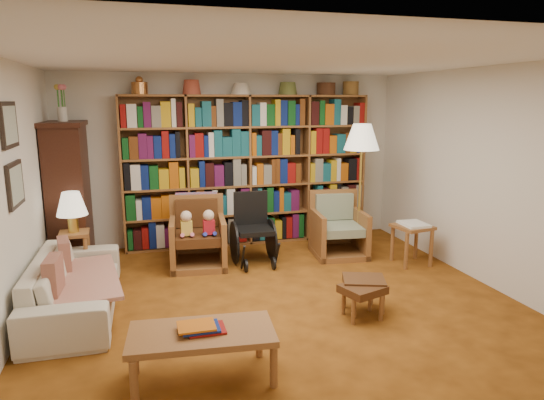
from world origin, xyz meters
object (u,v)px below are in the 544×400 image
object	(u,v)px
armchair_sage	(336,230)
floor_lamp	(362,142)
side_table_lamp	(75,247)
footstool_b	(364,284)
armchair_leather	(197,237)
coffee_table	(202,337)
sofa	(75,284)
footstool_a	(363,291)
wheelchair	(253,231)
side_table_papers	(412,232)

from	to	relation	value
armchair_sage	floor_lamp	size ratio (longest dim) A/B	0.48
side_table_lamp	footstool_b	distance (m)	3.42
armchair_leather	coffee_table	xyz separation A→B (m)	(-0.28, -2.75, -0.01)
floor_lamp	footstool_b	xyz separation A→B (m)	(-0.77, -1.76, -1.28)
sofa	footstool_a	xyz separation A→B (m)	(2.75, -0.91, -0.02)
armchair_leather	footstool_a	world-z (taller)	armchair_leather
floor_lamp	footstool_a	distance (m)	2.45
armchair_leather	wheelchair	bearing A→B (deg)	-8.88
armchair_sage	footstool_b	bearing A→B (deg)	-104.38
armchair_leather	footstool_b	bearing A→B (deg)	-52.76
side_table_lamp	wheelchair	bearing A→B (deg)	1.50
floor_lamp	footstool_b	bearing A→B (deg)	-113.55
sofa	side_table_lamp	bearing A→B (deg)	6.56
sofa	floor_lamp	xyz separation A→B (m)	(3.60, 0.99, 1.28)
side_table_lamp	wheelchair	world-z (taller)	wheelchair
floor_lamp	footstool_b	world-z (taller)	floor_lamp
side_table_papers	footstool_b	bearing A→B (deg)	-136.80
sofa	armchair_leather	bearing A→B (deg)	-49.45
side_table_papers	footstool_b	distance (m)	1.73
armchair_leather	floor_lamp	world-z (taller)	floor_lamp
footstool_b	armchair_sage	bearing A→B (deg)	75.62
side_table_lamp	wheelchair	xyz separation A→B (m)	(2.20, 0.06, 0.02)
armchair_sage	footstool_b	world-z (taller)	armchair_sage
armchair_sage	side_table_papers	xyz separation A→B (m)	(0.78, -0.68, 0.10)
wheelchair	footstool_b	distance (m)	1.96
side_table_papers	armchair_sage	bearing A→B (deg)	138.99
sofa	side_table_papers	bearing A→B (deg)	-83.63
footstool_b	floor_lamp	bearing A→B (deg)	66.45
footstool_b	coffee_table	xyz separation A→B (m)	(-1.75, -0.83, 0.07)
sofa	footstool_b	bearing A→B (deg)	-104.64
side_table_lamp	footstool_a	bearing A→B (deg)	-33.48
footstool_b	side_table_papers	bearing A→B (deg)	43.20
floor_lamp	coffee_table	size ratio (longest dim) A/B	1.59
sofa	wheelchair	bearing A→B (deg)	-63.14
footstool_a	footstool_b	distance (m)	0.16
footstool_a	sofa	bearing A→B (deg)	161.65
wheelchair	footstool_b	bearing A→B (deg)	-67.93
armchair_leather	coffee_table	size ratio (longest dim) A/B	0.80
sofa	side_table_lamp	distance (m)	0.99
wheelchair	floor_lamp	xyz separation A→B (m)	(1.50, -0.04, 1.14)
floor_lamp	side_table_papers	xyz separation A→B (m)	(0.49, -0.58, -1.13)
sofa	floor_lamp	world-z (taller)	floor_lamp
armchair_leather	wheelchair	world-z (taller)	wheelchair
footstool_b	coffee_table	size ratio (longest dim) A/B	0.45
armchair_leather	armchair_sage	xyz separation A→B (m)	(1.94, -0.06, -0.04)
side_table_lamp	footstool_b	bearing A→B (deg)	-30.84
wheelchair	sofa	bearing A→B (deg)	-153.84
side_table_lamp	coffee_table	world-z (taller)	side_table_lamp
armchair_sage	wheelchair	distance (m)	1.22
footstool_a	coffee_table	xyz separation A→B (m)	(-1.67, -0.69, 0.09)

